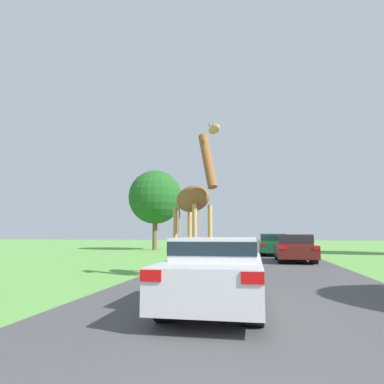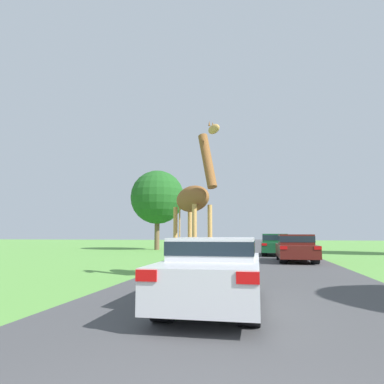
% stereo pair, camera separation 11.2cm
% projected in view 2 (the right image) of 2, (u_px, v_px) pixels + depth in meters
% --- Properties ---
extents(road, '(7.73, 120.00, 0.00)m').
position_uv_depth(road, '(256.00, 250.00, 30.76)').
color(road, '#424244').
rests_on(road, ground).
extents(giraffe_near_road, '(2.11, 2.42, 5.11)m').
position_uv_depth(giraffe_near_road, '(194.00, 199.00, 11.85)').
color(giraffe_near_road, tan).
rests_on(giraffe_near_road, ground).
extents(car_lead_maroon, '(1.77, 4.50, 1.38)m').
position_uv_depth(car_lead_maroon, '(215.00, 269.00, 6.97)').
color(car_lead_maroon, silver).
rests_on(car_lead_maroon, ground).
extents(car_queue_right, '(1.82, 4.69, 1.47)m').
position_uv_depth(car_queue_right, '(275.00, 244.00, 23.73)').
color(car_queue_right, '#144C28').
rests_on(car_queue_right, ground).
extents(car_queue_left, '(1.89, 4.17, 1.43)m').
position_uv_depth(car_queue_left, '(296.00, 247.00, 18.10)').
color(car_queue_left, '#561914').
rests_on(car_queue_left, ground).
extents(tree_centre_back, '(5.03, 5.03, 7.41)m').
position_uv_depth(tree_centre_back, '(157.00, 197.00, 32.20)').
color(tree_centre_back, brown).
rests_on(tree_centre_back, ground).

